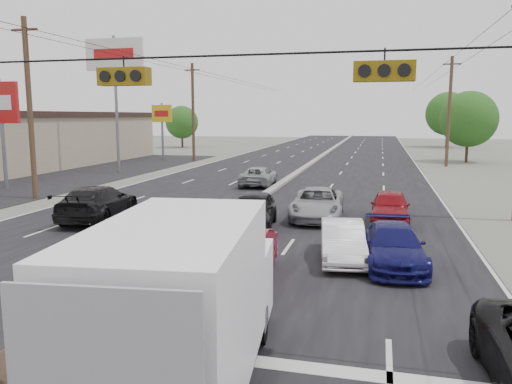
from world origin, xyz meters
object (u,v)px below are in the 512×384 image
queue_car_c (317,204)px  oncoming_near (98,203)px  utility_pole_left_c (193,111)px  red_sedan (240,258)px  tree_right_far (448,114)px  queue_car_b (342,242)px  tan_sedan (103,323)px  pole_sign_billboard (115,63)px  pole_sign_far (162,118)px  utility_pole_left_b (30,108)px  box_truck (188,305)px  utility_pole_right_c (449,111)px  pole_sign_mid (1,109)px  oncoming_far (259,176)px  tree_right_mid (469,119)px  queue_car_a (253,210)px  queue_car_e (390,207)px  queue_car_d (394,246)px  tree_left_far (182,122)px

queue_car_c → oncoming_near: bearing=-167.8°
utility_pole_left_c → red_sedan: size_ratio=2.39×
tree_right_far → queue_car_b: tree_right_far is taller
tan_sedan → oncoming_near: 13.77m
pole_sign_billboard → queue_car_b: size_ratio=2.86×
oncoming_near → tree_right_far: bearing=-117.8°
pole_sign_far → utility_pole_left_b: bearing=-82.0°
pole_sign_far → box_truck: (19.51, -41.87, -2.81)m
utility_pole_right_c → pole_sign_billboard: 29.78m
red_sedan → queue_car_b: size_ratio=1.09×
queue_car_c → tan_sedan: bearing=-102.4°
box_truck → pole_sign_mid: bearing=129.5°
pole_sign_billboard → oncoming_far: size_ratio=2.39×
utility_pole_left_c → tree_right_far: utility_pole_left_c is taller
tree_right_mid → queue_car_a: bearing=-111.6°
utility_pole_left_b → red_sedan: size_ratio=2.39×
tan_sedan → oncoming_far: size_ratio=1.06×
tree_right_far → queue_car_a: (-14.60, -59.29, -4.20)m
utility_pole_right_c → queue_car_c: utility_pole_right_c is taller
oncoming_near → tan_sedan: bearing=114.2°
pole_sign_far → tree_right_far: size_ratio=0.74×
box_truck → queue_car_e: 15.59m
tree_right_far → queue_car_d: (-9.00, -63.43, -4.32)m
box_truck → tan_sedan: 2.45m
pole_sign_far → queue_car_a: 34.27m
tree_left_far → oncoming_near: (16.15, -49.33, -2.94)m
pole_sign_billboard → tree_right_mid: pole_sign_billboard is taller
queue_car_d → tree_right_mid: bearing=73.3°
queue_car_e → pole_sign_far: bearing=131.5°
utility_pole_right_c → oncoming_far: 22.26m
pole_sign_mid → box_truck: bearing=-44.1°
pole_sign_billboard → queue_car_d: (21.50, -21.43, -8.23)m
queue_car_c → queue_car_d: size_ratio=1.14×
pole_sign_mid → pole_sign_far: 22.03m
queue_car_e → tan_sedan: bearing=-110.6°
oncoming_far → utility_pole_right_c: bearing=-133.9°
tree_left_far → tree_right_far: bearing=14.7°
utility_pole_left_c → red_sedan: bearing=-67.1°
pole_sign_far → queue_car_c: bearing=-53.5°
queue_car_e → pole_sign_billboard: bearing=146.4°
tree_left_far → tree_right_mid: bearing=-22.1°
tan_sedan → red_sedan: bearing=75.8°
pole_sign_mid → queue_car_e: pole_sign_mid is taller
queue_car_a → queue_car_b: size_ratio=1.16×
pole_sign_billboard → oncoming_far: bearing=-20.2°
tree_right_far → tan_sedan: tree_right_far is taller
box_truck → tan_sedan: bearing=151.8°
pole_sign_billboard → tree_left_far: size_ratio=1.80×
utility_pole_left_c → oncoming_near: bearing=-77.2°
pole_sign_billboard → red_sedan: pole_sign_billboard is taller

